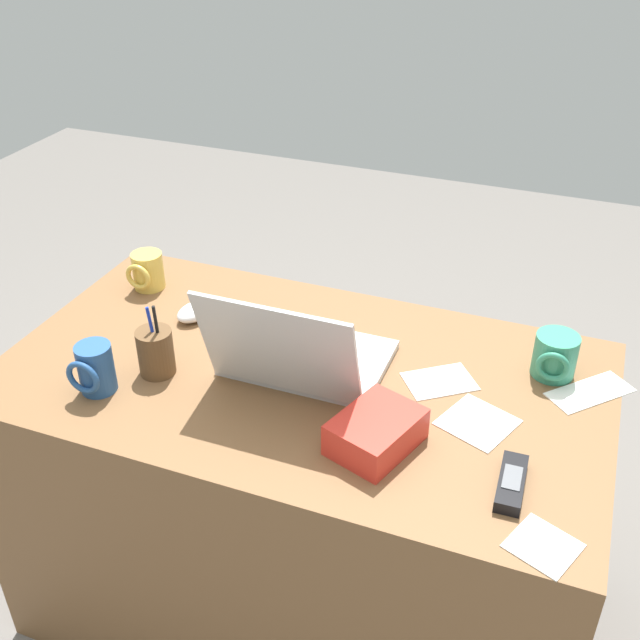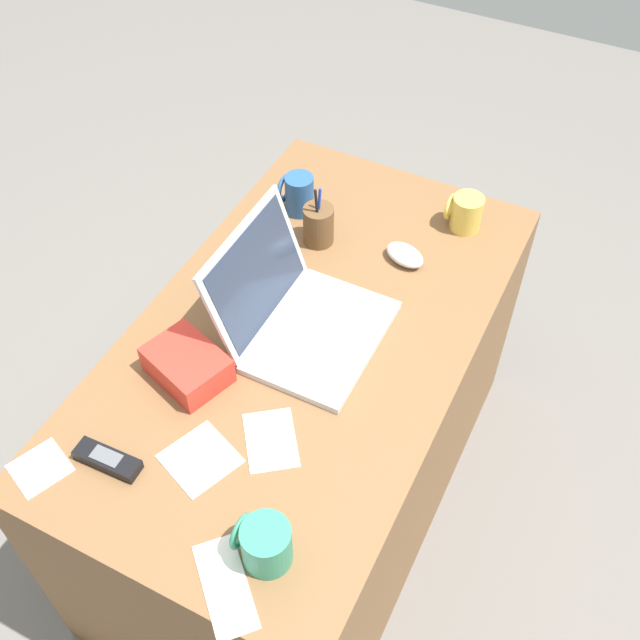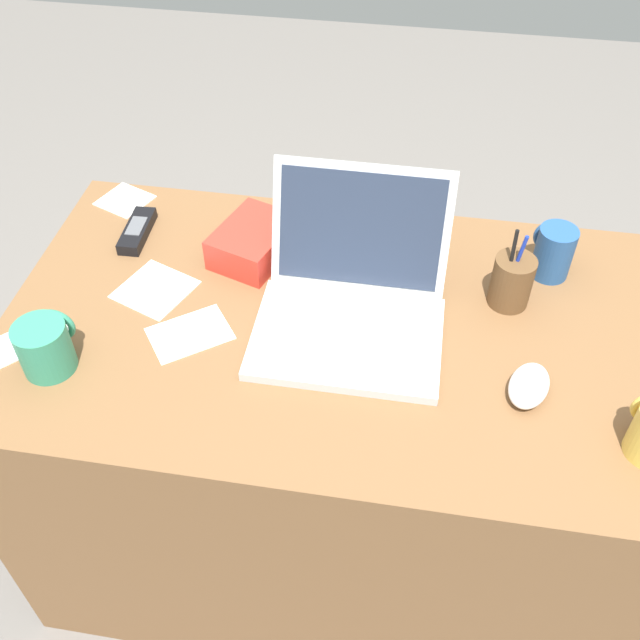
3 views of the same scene
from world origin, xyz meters
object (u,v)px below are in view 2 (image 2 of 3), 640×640
at_px(laptop, 300,317).
at_px(coffee_mug_spare, 298,194).
at_px(computer_mouse, 405,255).
at_px(snack_bag, 187,365).
at_px(coffee_mug_tall, 465,212).
at_px(cordless_phone, 108,460).
at_px(pen_holder, 318,225).
at_px(coffee_mug_white, 265,544).

relative_size(laptop, coffee_mug_spare, 3.17).
relative_size(computer_mouse, snack_bag, 0.62).
xyz_separation_m(laptop, coffee_mug_spare, (0.37, 0.20, 0.00)).
distance_m(coffee_mug_tall, cordless_phone, 1.03).
xyz_separation_m(pen_holder, snack_bag, (-0.50, 0.06, -0.02)).
relative_size(laptop, computer_mouse, 3.24).
distance_m(coffee_mug_tall, snack_bag, 0.80).
xyz_separation_m(coffee_mug_spare, snack_bag, (-0.58, -0.04, -0.02)).
height_order(coffee_mug_tall, coffee_mug_spare, coffee_mug_spare).
height_order(coffee_mug_white, coffee_mug_tall, coffee_mug_white).
relative_size(computer_mouse, coffee_mug_white, 1.01).
bearing_deg(coffee_mug_spare, laptop, -151.66).
bearing_deg(snack_bag, coffee_mug_tall, -26.91).
height_order(laptop, coffee_mug_white, laptop).
relative_size(coffee_mug_white, coffee_mug_tall, 1.10).
bearing_deg(coffee_mug_spare, coffee_mug_white, -155.66).
relative_size(laptop, coffee_mug_white, 3.27).
bearing_deg(coffee_mug_white, pen_holder, 20.38).
xyz_separation_m(coffee_mug_tall, coffee_mug_spare, (-0.13, 0.40, 0.01)).
bearing_deg(laptop, cordless_phone, 159.26).
height_order(laptop, pen_holder, laptop).
height_order(laptop, coffee_mug_spare, laptop).
xyz_separation_m(cordless_phone, snack_bag, (0.25, -0.02, 0.02)).
bearing_deg(pen_holder, coffee_mug_spare, 50.94).
height_order(coffee_mug_white, coffee_mug_spare, coffee_mug_spare).
height_order(coffee_mug_white, snack_bag, coffee_mug_white).
height_order(computer_mouse, coffee_mug_white, coffee_mug_white).
bearing_deg(coffee_mug_white, coffee_mug_tall, -0.86).
bearing_deg(pen_holder, laptop, -160.99).
bearing_deg(snack_bag, coffee_mug_spare, 4.23).
distance_m(computer_mouse, cordless_phone, 0.83).
xyz_separation_m(laptop, snack_bag, (-0.21, 0.16, -0.02)).
xyz_separation_m(coffee_mug_white, snack_bag, (0.28, 0.35, -0.01)).
bearing_deg(laptop, coffee_mug_tall, -22.40).
bearing_deg(coffee_mug_white, snack_bag, 51.07).
relative_size(coffee_mug_spare, pen_holder, 0.63).
height_order(coffee_mug_tall, snack_bag, coffee_mug_tall).
xyz_separation_m(computer_mouse, snack_bag, (-0.53, 0.28, 0.01)).
height_order(laptop, snack_bag, laptop).
distance_m(coffee_mug_spare, snack_bag, 0.58).
bearing_deg(computer_mouse, snack_bag, 170.75).
bearing_deg(coffee_mug_white, cordless_phone, 85.81).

